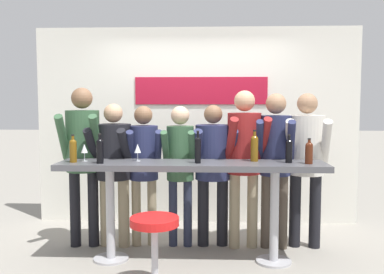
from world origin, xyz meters
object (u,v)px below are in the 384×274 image
Objects in this scene: wine_glass_1 at (138,149)px; person_center_left at (144,159)px; wine_bottle_4 at (73,149)px; wine_bottle_3 at (254,147)px; person_rightmost at (306,153)px; wine_bottle_0 at (289,150)px; person_right at (244,151)px; wine_bottle_2 at (198,149)px; wine_bottle_5 at (100,150)px; wine_glass_0 at (84,149)px; person_center at (180,159)px; person_far_right at (275,152)px; person_left at (114,160)px; wine_bottle_1 at (309,152)px; tasting_table at (192,178)px; person_center_right at (213,160)px; person_far_left at (83,149)px; bar_stool at (155,241)px.

person_center_left is at bearing 90.11° from wine_glass_1.
wine_bottle_3 is at bearing 4.78° from wine_bottle_4.
person_rightmost is 6.06× the size of wine_bottle_0.
person_right is at bearing 15.25° from wine_bottle_4.
wine_bottle_2 is 0.97m from wine_bottle_5.
wine_bottle_0 reaches higher than wine_glass_0.
person_rightmost reaches higher than person_center.
person_far_right is at bearing 14.00° from wine_glass_1.
person_left is at bearing 56.62° from wine_bottle_4.
wine_bottle_0 is 1.12× the size of wine_bottle_1.
wine_bottle_3 is at bearing 9.13° from tasting_table.
wine_bottle_4 is (-1.04, -0.50, 0.16)m from person_center.
wine_bottle_2 is at bearing -10.94° from wine_glass_1.
wine_bottle_1 is (1.31, -0.50, 0.15)m from person_center.
person_center is (0.41, -0.01, 0.00)m from person_center_left.
person_center_right is 4.93× the size of wine_bottle_3.
person_far_left is 0.39m from wine_glass_0.
wine_bottle_5 is (-1.46, -0.54, 0.07)m from person_right.
wine_bottle_0 is 0.95× the size of wine_bottle_5.
wine_bottle_1 is at bearing -0.11° from wine_bottle_4.
wine_glass_0 is (-2.08, 0.02, -0.01)m from wine_bottle_0.
person_left reaches higher than person_center_right.
wine_bottle_2 is at bearing -0.21° from wine_bottle_4.
wine_glass_0 is at bearing -155.20° from person_center.
person_center_right is (0.78, 0.02, -0.01)m from person_center_left.
bar_stool is 1.73m from wine_bottle_1.
person_far_left is 0.75m from wine_glass_1.
wine_bottle_3 is 1.08× the size of wine_bottle_5.
wine_bottle_0 is at bearing 3.92° from wine_bottle_5.
wine_bottle_1 is (0.60, -0.48, 0.05)m from person_right.
bar_stool is 0.37× the size of person_rightmost.
wine_bottle_0 is 1.53m from wine_glass_1.
wine_bottle_5 is at bearing -176.08° from wine_bottle_0.
wine_bottle_4 is (-0.90, 0.63, 0.73)m from bar_stool.
person_far_left is at bearing 160.66° from wine_bottle_2.
person_rightmost is (1.54, 1.16, 0.63)m from bar_stool.
person_far_left is 1.12× the size of person_center_right.
person_rightmost is at bearing -3.69° from person_right.
wine_glass_0 is (-0.96, -0.41, 0.16)m from person_center.
person_center_left is 8.97× the size of wine_glass_1.
wine_bottle_1 is at bearing -20.32° from wine_bottle_0.
person_rightmost is (1.81, 0.02, 0.08)m from person_center_left.
wine_bottle_0 is at bearing -1.95° from wine_glass_1.
person_far_left is 5.51× the size of wine_bottle_2.
wine_bottle_0 is (-0.28, -0.47, 0.09)m from person_rightmost.
wine_bottle_4 is 0.12m from wine_glass_0.
tasting_table is at bearing 7.28° from wine_bottle_5.
person_center_left is (0.33, 0.05, -0.00)m from person_left.
person_right is 1.18m from wine_glass_1.
wine_glass_1 is at bearing 10.34° from wine_bottle_4.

